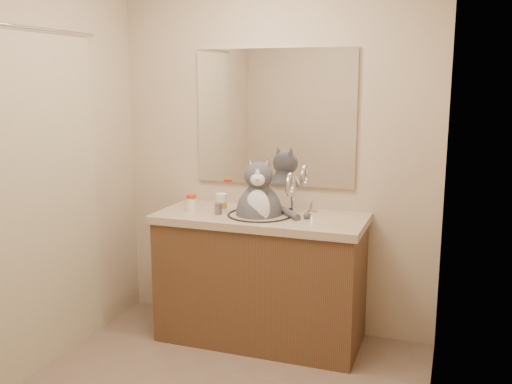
{
  "coord_description": "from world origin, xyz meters",
  "views": [
    {
      "loc": [
        1.16,
        -2.39,
        1.69
      ],
      "look_at": [
        0.08,
        0.65,
        1.06
      ],
      "focal_mm": 40.0,
      "sensor_mm": 36.0,
      "label": 1
    }
  ],
  "objects_px": {
    "cat": "(259,210)",
    "pill_bottle_redcap": "(191,203)",
    "grey_canister": "(218,209)",
    "pill_bottle_orange": "(221,203)"
  },
  "relations": [
    {
      "from": "cat",
      "to": "pill_bottle_redcap",
      "type": "height_order",
      "value": "cat"
    },
    {
      "from": "pill_bottle_redcap",
      "to": "cat",
      "type": "bearing_deg",
      "value": 6.82
    },
    {
      "from": "cat",
      "to": "grey_canister",
      "type": "height_order",
      "value": "cat"
    },
    {
      "from": "pill_bottle_redcap",
      "to": "pill_bottle_orange",
      "type": "height_order",
      "value": "pill_bottle_orange"
    },
    {
      "from": "cat",
      "to": "pill_bottle_orange",
      "type": "xyz_separation_m",
      "value": [
        -0.25,
        -0.02,
        0.03
      ]
    },
    {
      "from": "pill_bottle_redcap",
      "to": "pill_bottle_orange",
      "type": "relative_size",
      "value": 0.9
    },
    {
      "from": "pill_bottle_redcap",
      "to": "grey_canister",
      "type": "bearing_deg",
      "value": -8.08
    },
    {
      "from": "cat",
      "to": "grey_canister",
      "type": "distance_m",
      "value": 0.26
    },
    {
      "from": "grey_canister",
      "to": "cat",
      "type": "bearing_deg",
      "value": 18.32
    },
    {
      "from": "cat",
      "to": "pill_bottle_orange",
      "type": "distance_m",
      "value": 0.26
    }
  ]
}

